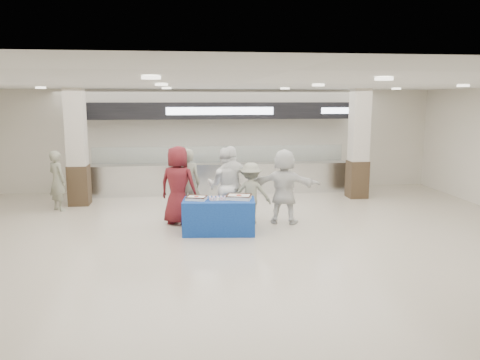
{
  "coord_description": "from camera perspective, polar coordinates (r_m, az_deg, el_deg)",
  "views": [
    {
      "loc": [
        -1.13,
        -8.97,
        2.92
      ],
      "look_at": [
        0.17,
        1.6,
        1.06
      ],
      "focal_mm": 35.0,
      "sensor_mm": 36.0,
      "label": 1
    }
  ],
  "objects": [
    {
      "name": "civilian_white",
      "position": [
        11.0,
        5.41,
        -0.77
      ],
      "size": [
        1.72,
        1.04,
        1.77
      ],
      "primitive_type": "imported",
      "rotation": [
        0.0,
        0.0,
        2.8
      ],
      "color": "white",
      "rests_on": "ground"
    },
    {
      "name": "column_left",
      "position": [
        13.55,
        -19.24,
        3.48
      ],
      "size": [
        0.55,
        0.55,
        3.2
      ],
      "color": "#342618",
      "rests_on": "ground"
    },
    {
      "name": "chef_tall",
      "position": [
        11.06,
        -1.82,
        -0.64
      ],
      "size": [
        0.98,
        0.83,
        1.78
      ],
      "primitive_type": "imported",
      "rotation": [
        0.0,
        0.0,
        2.95
      ],
      "color": "white",
      "rests_on": "ground"
    },
    {
      "name": "chef_short",
      "position": [
        11.02,
        -1.02,
        -0.56
      ],
      "size": [
        1.16,
        0.79,
        1.83
      ],
      "primitive_type": "imported",
      "rotation": [
        0.0,
        0.0,
        3.49
      ],
      "color": "white",
      "rests_on": "ground"
    },
    {
      "name": "serving_line",
      "position": [
        14.51,
        -2.48,
        2.94
      ],
      "size": [
        8.7,
        0.85,
        2.8
      ],
      "color": "silver",
      "rests_on": "ground"
    },
    {
      "name": "soldier_a",
      "position": [
        11.42,
        -6.43,
        -0.48
      ],
      "size": [
        0.65,
        0.44,
        1.74
      ],
      "primitive_type": "imported",
      "rotation": [
        0.0,
        0.0,
        3.18
      ],
      "color": "gray",
      "rests_on": "ground"
    },
    {
      "name": "ground",
      "position": [
        9.5,
        0.17,
        -7.98
      ],
      "size": [
        14.0,
        14.0,
        0.0
      ],
      "primitive_type": "plane",
      "color": "beige",
      "rests_on": "ground"
    },
    {
      "name": "display_table",
      "position": [
        10.26,
        -2.58,
        -4.44
      ],
      "size": [
        1.63,
        0.94,
        0.75
      ],
      "primitive_type": "cube",
      "rotation": [
        0.0,
        0.0,
        -0.11
      ],
      "color": "#164097",
      "rests_on": "ground"
    },
    {
      "name": "soldier_b",
      "position": [
        10.96,
        1.34,
        -1.63
      ],
      "size": [
        1.01,
        0.68,
        1.45
      ],
      "primitive_type": "imported",
      "rotation": [
        0.0,
        0.0,
        2.98
      ],
      "color": "gray",
      "rests_on": "ground"
    },
    {
      "name": "sheet_cake_right",
      "position": [
        10.2,
        -0.13,
        -2.04
      ],
      "size": [
        0.61,
        0.53,
        0.11
      ],
      "color": "white",
      "rests_on": "display_table"
    },
    {
      "name": "column_right",
      "position": [
        14.2,
        14.25,
        4.0
      ],
      "size": [
        0.55,
        0.55,
        3.2
      ],
      "color": "#342618",
      "rests_on": "ground"
    },
    {
      "name": "civilian_maroon",
      "position": [
        10.98,
        -7.55,
        -0.65
      ],
      "size": [
        1.06,
        0.9,
        1.84
      ],
      "primitive_type": "imported",
      "rotation": [
        0.0,
        0.0,
        2.73
      ],
      "color": "maroon",
      "rests_on": "ground"
    },
    {
      "name": "soldier_bg",
      "position": [
        13.14,
        -21.37,
        -0.08
      ],
      "size": [
        0.68,
        0.67,
        1.59
      ],
      "primitive_type": "imported",
      "rotation": [
        0.0,
        0.0,
        2.37
      ],
      "color": "gray",
      "rests_on": "ground"
    },
    {
      "name": "cupcake_tray",
      "position": [
        10.16,
        -2.51,
        -2.22
      ],
      "size": [
        0.42,
        0.32,
        0.07
      ],
      "color": "#BABABF",
      "rests_on": "display_table"
    },
    {
      "name": "sheet_cake_left",
      "position": [
        10.18,
        -5.33,
        -2.16
      ],
      "size": [
        0.49,
        0.43,
        0.09
      ],
      "color": "white",
      "rests_on": "display_table"
    }
  ]
}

